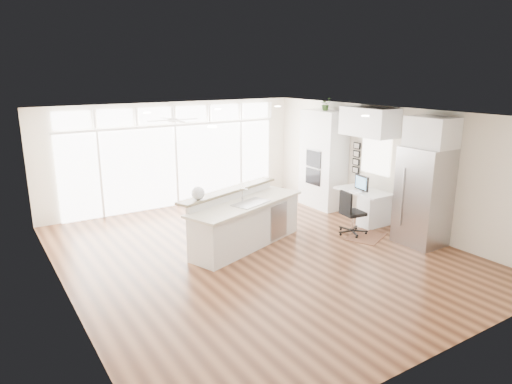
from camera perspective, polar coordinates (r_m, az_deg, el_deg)
floor at (r=9.02m, az=0.26°, el=-7.69°), size 7.00×8.00×0.02m
ceiling at (r=8.36m, az=0.28°, el=9.72°), size 7.00×8.00×0.02m
wall_back at (r=12.07m, az=-10.15°, el=4.62°), size 7.00×0.04×2.70m
wall_front at (r=5.82m, az=22.41°, el=-7.46°), size 7.00×0.04×2.70m
wall_left at (r=7.37m, az=-23.24°, el=-2.93°), size 0.04×8.00×2.70m
wall_right at (r=10.85m, az=15.99°, el=3.13°), size 0.04×8.00×2.70m
glass_wall at (r=12.07m, az=-9.97°, el=3.18°), size 5.80×0.06×2.08m
transom_row at (r=11.88m, az=-10.26°, el=9.47°), size 5.90×0.06×0.40m
desk_window at (r=10.98m, az=14.76°, el=4.42°), size 0.04×0.85×0.85m
ceiling_fan at (r=10.63m, az=-10.39°, el=9.40°), size 1.16×1.16×0.32m
recessed_lights at (r=8.53m, az=-0.46°, el=9.69°), size 3.40×3.00×0.02m
oven_cabinet at (r=11.89m, az=8.42°, el=4.05°), size 0.64×1.20×2.50m
desk_nook at (r=11.01m, az=13.19°, el=-1.72°), size 0.72×1.30×0.76m
upper_cabinets at (r=10.66m, az=13.97°, el=8.51°), size 0.64×1.30×0.64m
refrigerator at (r=9.81m, az=20.20°, el=-0.53°), size 0.76×0.90×2.00m
fridge_cabinet at (r=9.62m, az=21.11°, el=7.01°), size 0.64×0.90×0.60m
framed_photos at (r=11.43m, az=12.44°, el=4.19°), size 0.06×0.22×0.80m
kitchen_island at (r=9.20m, az=-1.17°, el=-3.44°), size 3.00×1.94×1.12m
rug at (r=10.15m, az=13.60°, el=-5.41°), size 1.10×0.97×0.01m
office_chair at (r=10.11m, az=12.04°, el=-2.54°), size 0.56×0.52×0.96m
fishbowl at (r=8.59m, az=-7.26°, el=-0.13°), size 0.30×0.30×0.25m
monitor at (r=10.81m, az=13.08°, el=1.14°), size 0.15×0.48×0.39m
keyboard at (r=10.74m, az=12.38°, el=0.05°), size 0.13×0.33×0.02m
potted_plant at (r=11.72m, az=8.67°, el=10.65°), size 0.32×0.35×0.24m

